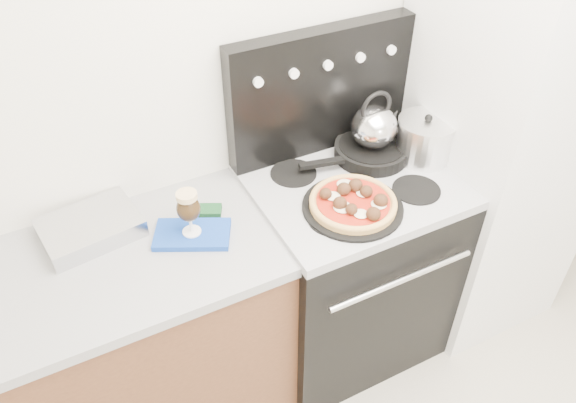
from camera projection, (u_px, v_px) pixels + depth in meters
room_shell at (541, 288)px, 1.29m from camera, size 3.52×3.01×2.52m
base_cabinet at (87, 366)px, 2.07m from camera, size 1.45×0.60×0.86m
countertop at (54, 285)px, 1.78m from camera, size 1.48×0.63×0.04m
stove_body at (345, 269)px, 2.44m from camera, size 0.76×0.65×0.88m
cooktop at (353, 186)px, 2.14m from camera, size 0.76×0.65×0.04m
backguard at (320, 91)px, 2.16m from camera, size 0.76×0.08×0.50m
fridge at (500, 132)px, 2.34m from camera, size 0.64×0.68×1.90m
foil_sheet at (91, 228)px, 1.91m from camera, size 0.35×0.28×0.06m
oven_mitt at (192, 234)px, 1.92m from camera, size 0.30×0.25×0.02m
beer_glass at (189, 213)px, 1.86m from camera, size 0.10×0.10×0.17m
pizza_pan at (353, 207)px, 2.01m from camera, size 0.45×0.45×0.01m
pizza at (353, 201)px, 1.99m from camera, size 0.33×0.33×0.04m
skillet at (371, 151)px, 2.24m from camera, size 0.35×0.35×0.05m
tea_kettle at (374, 124)px, 2.16m from camera, size 0.19×0.19×0.20m
stock_pot at (425, 140)px, 2.20m from camera, size 0.27×0.27×0.16m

